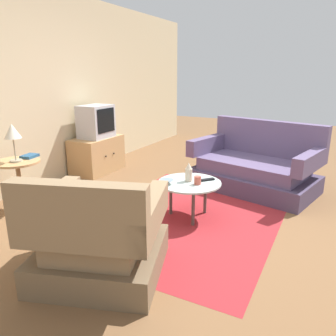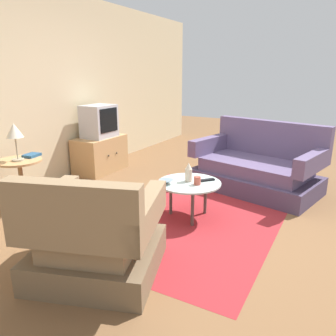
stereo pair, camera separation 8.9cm
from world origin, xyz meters
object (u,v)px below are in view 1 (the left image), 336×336
television (96,122)px  tv_remote_dark (207,180)px  coffee_table (189,185)px  side_table (19,174)px  bowl (167,182)px  armchair (98,241)px  couch (255,168)px  table_lamp (12,133)px  vase (189,172)px  book (30,156)px  tv_stand (97,155)px  mug (198,180)px

television → tv_remote_dark: size_ratio=3.23×
coffee_table → tv_remote_dark: (0.14, -0.15, 0.05)m
side_table → bowl: bearing=-72.5°
armchair → couch: 2.74m
coffee_table → side_table: side_table is taller
coffee_table → tv_remote_dark: tv_remote_dark is taller
table_lamp → vase: table_lamp is taller
couch → book: couch is taller
vase → tv_remote_dark: size_ratio=1.35×
couch → tv_stand: bearing=22.5°
side_table → book: (0.18, -0.00, 0.18)m
tv_stand → television: bearing=-90.0°
tv_stand → book: (-1.44, -0.17, 0.32)m
vase → bowl: size_ratio=1.37×
armchair → coffee_table: size_ratio=1.70×
tv_remote_dark → side_table: bearing=152.7°
vase → tv_remote_dark: vase is taller
bowl → tv_remote_dark: 0.47m
television → couch: bearing=-80.9°
armchair → book: (0.83, 1.69, 0.30)m
side_table → television: (1.62, 0.14, 0.40)m
table_lamp → mug: bearing=-70.4°
television → table_lamp: bearing=-174.2°
mug → bowl: bearing=115.4°
couch → coffee_table: bearing=85.5°
television → armchair: bearing=-141.1°
tv_stand → book: bearing=-173.4°
couch → mug: (-1.34, 0.32, 0.17)m
side_table → couch: bearing=-48.8°
coffee_table → vase: (0.02, 0.02, 0.14)m
couch → book: (-1.83, 2.30, 0.31)m
mug → side_table: bearing=108.7°
coffee_table → book: 1.96m
bowl → book: 1.72m
armchair → tv_remote_dark: armchair is taller
table_lamp → tv_stand: bearing=6.4°
table_lamp → bowl: (0.55, -1.66, -0.48)m
couch → mug: bearing=90.1°
mug → couch: bearing=-13.4°
couch → television: television is taller
vase → tv_remote_dark: 0.23m
coffee_table → mug: bearing=-103.7°
table_lamp → book: bearing=4.9°
book → armchair: bearing=-125.6°
book → mug: bearing=-85.3°
mug → book: book is taller
tv_stand → mug: tv_stand is taller
table_lamp → vase: size_ratio=2.04×
side_table → television: size_ratio=1.16×
side_table → television: bearing=5.1°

